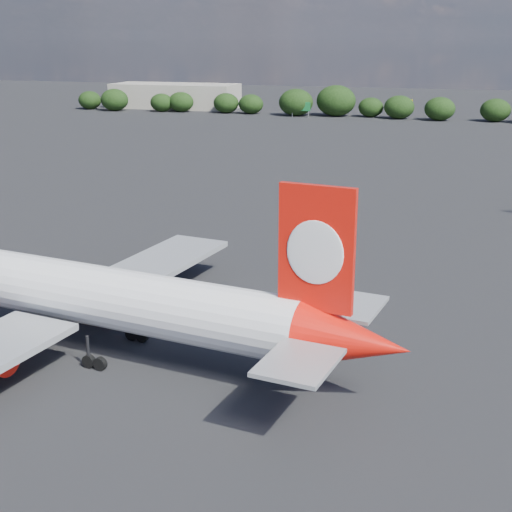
# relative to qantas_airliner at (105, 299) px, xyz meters

# --- Properties ---
(ground) EXTENTS (500.00, 500.00, 0.00)m
(ground) POSITION_rel_qantas_airliner_xyz_m (-4.87, 50.74, -4.47)
(ground) COLOR black
(ground) RESTS_ON ground
(qantas_airliner) EXTENTS (44.93, 42.85, 14.67)m
(qantas_airliner) POSITION_rel_qantas_airliner_xyz_m (0.00, 0.00, 0.00)
(qantas_airliner) COLOR white
(qantas_airliner) RESTS_ON ground
(terminal_building) EXTENTS (42.00, 16.00, 8.00)m
(terminal_building) POSITION_rel_qantas_airliner_xyz_m (-69.87, 182.74, -0.47)
(terminal_building) COLOR gray
(terminal_building) RESTS_ON ground
(highway_sign) EXTENTS (6.00, 0.30, 4.50)m
(highway_sign) POSITION_rel_qantas_airliner_xyz_m (-22.87, 166.74, -1.34)
(highway_sign) COLOR #14642C
(highway_sign) RESTS_ON ground
(billboard_yellow) EXTENTS (5.00, 0.30, 5.50)m
(billboard_yellow) POSITION_rel_qantas_airliner_xyz_m (7.13, 172.74, -0.60)
(billboard_yellow) COLOR gold
(billboard_yellow) RESTS_ON ground
(horizon_treeline) EXTENTS (203.54, 16.82, 9.25)m
(horizon_treeline) POSITION_rel_qantas_airliner_xyz_m (18.75, 169.79, -0.54)
(horizon_treeline) COLOR black
(horizon_treeline) RESTS_ON ground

